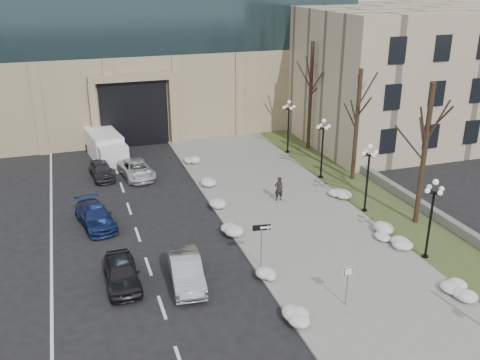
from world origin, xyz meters
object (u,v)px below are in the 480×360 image
at_px(box_truck, 105,146).
at_px(lamppost_a, 432,208).
at_px(lamppost_b, 368,169).
at_px(lamppost_d, 289,119).
at_px(car_c, 96,216).
at_px(keep_sign, 348,278).
at_px(car_d, 137,170).
at_px(pedestrian, 279,189).
at_px(lamppost_c, 323,141).
at_px(car_b, 186,271).
at_px(car_e, 102,170).
at_px(car_a, 122,273).
at_px(one_way_sign, 265,233).

bearing_deg(box_truck, lamppost_a, -65.28).
distance_m(lamppost_b, lamppost_d, 13.00).
height_order(car_c, keep_sign, keep_sign).
height_order(car_d, pedestrian, pedestrian).
height_order(car_c, box_truck, box_truck).
bearing_deg(lamppost_c, pedestrian, -146.87).
bearing_deg(box_truck, car_d, -80.15).
xyz_separation_m(car_b, car_d, (-0.22, 16.06, -0.09)).
xyz_separation_m(car_d, pedestrian, (8.64, -7.89, 0.36)).
relative_size(car_d, lamppost_c, 0.96).
height_order(car_e, lamppost_d, lamppost_d).
height_order(car_b, car_c, car_b).
bearing_deg(car_b, lamppost_a, -2.06).
bearing_deg(keep_sign, lamppost_d, 81.39).
bearing_deg(car_a, car_c, 95.50).
bearing_deg(lamppost_a, one_way_sign, 169.11).
relative_size(car_b, car_d, 0.97).
bearing_deg(car_b, car_c, 120.30).
bearing_deg(car_d, car_e, 157.96).
bearing_deg(lamppost_b, pedestrian, 144.76).
xyz_separation_m(car_a, lamppost_c, (16.33, 10.41, 2.37)).
distance_m(keep_sign, lamppost_d, 23.17).
xyz_separation_m(car_a, lamppost_a, (16.33, -2.59, 2.37)).
bearing_deg(one_way_sign, car_d, 113.50).
relative_size(pedestrian, keep_sign, 0.80).
relative_size(car_c, lamppost_c, 0.95).
relative_size(car_a, keep_sign, 1.88).
bearing_deg(car_e, pedestrian, -42.74).
bearing_deg(lamppost_a, car_e, 130.94).
height_order(car_a, keep_sign, keep_sign).
bearing_deg(keep_sign, pedestrian, 90.00).
relative_size(keep_sign, lamppost_a, 0.46).
relative_size(car_d, car_e, 1.20).
bearing_deg(car_d, box_truck, 100.98).
distance_m(car_b, lamppost_a, 13.52).
relative_size(car_e, one_way_sign, 1.43).
bearing_deg(car_e, box_truck, 76.11).
distance_m(lamppost_a, lamppost_d, 19.50).
bearing_deg(car_c, car_e, 71.65).
bearing_deg(lamppost_c, car_a, -147.49).
distance_m(car_b, car_e, 16.97).
bearing_deg(pedestrian, car_d, -43.40).
bearing_deg(car_e, car_d, -20.08).
bearing_deg(car_e, keep_sign, -71.11).
distance_m(car_c, lamppost_c, 17.51).
height_order(car_a, one_way_sign, one_way_sign).
xyz_separation_m(lamppost_a, lamppost_c, (0.00, 13.00, 0.00)).
xyz_separation_m(car_d, keep_sign, (6.95, -20.47, 0.97)).
relative_size(pedestrian, box_truck, 0.25).
bearing_deg(car_b, car_d, 96.09).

